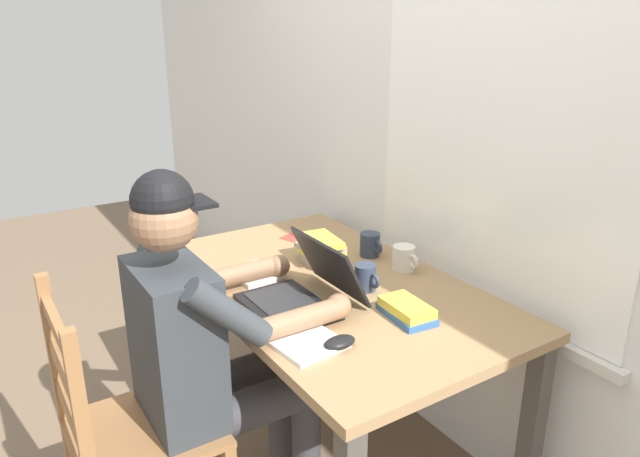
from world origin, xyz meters
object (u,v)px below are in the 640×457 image
(seated_person, at_px, (209,342))
(landscape_photo_print, at_px, (297,238))
(wooden_chair, at_px, (126,434))
(desk, at_px, (329,306))
(coffee_mug_dark, at_px, (366,277))
(book_stack_main, at_px, (321,250))
(computer_mouse, at_px, (340,342))
(laptop, at_px, (304,290))
(coffee_mug_white, at_px, (404,258))
(coffee_mug_spare, at_px, (370,245))
(book_stack_side, at_px, (407,310))

(seated_person, bearing_deg, landscape_photo_print, 129.56)
(wooden_chair, bearing_deg, desk, 94.66)
(coffee_mug_dark, bearing_deg, book_stack_main, 179.95)
(wooden_chair, distance_m, computer_mouse, 0.70)
(wooden_chair, distance_m, book_stack_main, 0.93)
(desk, distance_m, computer_mouse, 0.46)
(landscape_photo_print, bearing_deg, seated_person, -71.44)
(computer_mouse, relative_size, book_stack_main, 0.49)
(wooden_chair, xyz_separation_m, landscape_photo_print, (-0.51, 0.90, 0.28))
(laptop, bearing_deg, book_stack_main, 137.87)
(coffee_mug_white, distance_m, coffee_mug_dark, 0.23)
(coffee_mug_dark, height_order, book_stack_main, book_stack_main)
(coffee_mug_spare, bearing_deg, landscape_photo_print, -156.08)
(book_stack_main, xyz_separation_m, landscape_photo_print, (-0.29, 0.06, -0.05))
(wooden_chair, bearing_deg, laptop, 86.81)
(computer_mouse, distance_m, book_stack_main, 0.63)
(book_stack_main, height_order, book_stack_side, book_stack_main)
(laptop, height_order, coffee_mug_spare, laptop)
(computer_mouse, xyz_separation_m, coffee_mug_white, (-0.33, 0.52, 0.03))
(coffee_mug_white, bearing_deg, wooden_chair, -89.60)
(desk, height_order, wooden_chair, wooden_chair)
(coffee_mug_dark, bearing_deg, coffee_mug_white, 105.57)
(coffee_mug_white, relative_size, landscape_photo_print, 0.94)
(coffee_mug_white, relative_size, coffee_mug_dark, 1.06)
(book_stack_side, distance_m, landscape_photo_print, 0.80)
(laptop, bearing_deg, coffee_mug_spare, 116.66)
(wooden_chair, distance_m, coffee_mug_white, 1.12)
(computer_mouse, bearing_deg, coffee_mug_spare, 135.76)
(seated_person, xyz_separation_m, coffee_mug_spare, (-0.19, 0.77, 0.10))
(seated_person, distance_m, coffee_mug_spare, 0.80)
(laptop, distance_m, coffee_mug_spare, 0.49)
(seated_person, xyz_separation_m, coffee_mug_dark, (0.06, 0.56, 0.10))
(desk, bearing_deg, wooden_chair, -85.34)
(coffee_mug_dark, bearing_deg, computer_mouse, -47.53)
(wooden_chair, height_order, computer_mouse, wooden_chair)
(coffee_mug_dark, relative_size, coffee_mug_spare, 0.98)
(coffee_mug_spare, bearing_deg, seated_person, -76.20)
(coffee_mug_white, height_order, book_stack_side, coffee_mug_white)
(book_stack_main, distance_m, book_stack_side, 0.52)
(coffee_mug_white, height_order, coffee_mug_spare, same)
(seated_person, distance_m, book_stack_side, 0.62)
(laptop, bearing_deg, computer_mouse, -11.29)
(computer_mouse, distance_m, coffee_mug_dark, 0.40)
(coffee_mug_spare, bearing_deg, coffee_mug_dark, -40.10)
(seated_person, relative_size, computer_mouse, 12.49)
(landscape_photo_print, bearing_deg, book_stack_main, -33.01)
(wooden_chair, bearing_deg, coffee_mug_spare, 100.19)
(book_stack_main, distance_m, landscape_photo_print, 0.30)
(coffee_mug_dark, relative_size, book_stack_main, 0.56)
(coffee_mug_white, bearing_deg, coffee_mug_spare, -173.56)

